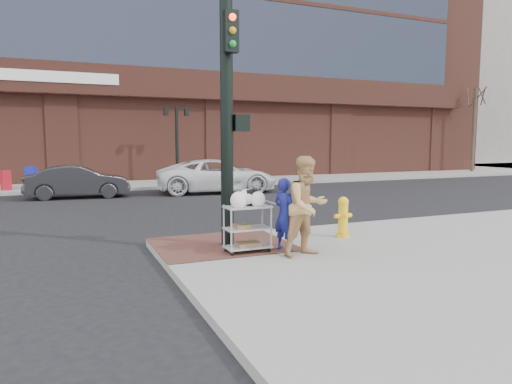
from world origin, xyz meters
name	(u,v)px	position (x,y,z in m)	size (l,w,h in m)	color
ground	(265,258)	(0.00, 0.00, 0.00)	(220.00, 220.00, 0.00)	black
sidewalk_far	(248,165)	(12.50, 32.00, 0.07)	(65.00, 36.00, 0.15)	gray
brick_curb_ramp	(222,244)	(-0.60, 0.90, 0.16)	(2.80, 2.40, 0.01)	#4E2B24
filler_block	(429,89)	(40.00, 38.00, 9.00)	(14.00, 20.00, 18.00)	slate
bare_tree_a	(476,86)	(24.00, 16.50, 6.27)	(1.80, 1.80, 7.20)	#382B21
lamp_post	(177,136)	(2.00, 16.00, 2.62)	(1.32, 0.22, 4.00)	black
traffic_signal_pole	(228,116)	(-0.48, 0.77, 2.83)	(0.61, 0.51, 5.00)	black
woman_blue	(285,214)	(0.40, -0.08, 0.88)	(0.53, 0.35, 1.46)	navy
pedestrian_tan	(307,206)	(0.61, -0.61, 1.10)	(0.92, 0.72, 1.90)	tan
sedan_dark	(78,182)	(-3.08, 12.00, 0.67)	(1.43, 4.09, 1.35)	black
minivan_white	(217,176)	(2.83, 11.67, 0.76)	(2.51, 5.45, 1.52)	silver
utility_cart	(247,224)	(-0.34, 0.07, 0.71)	(0.89, 0.50, 1.23)	#929297
fire_hydrant	(343,216)	(2.19, 0.54, 0.62)	(0.44, 0.31, 0.93)	yellow
newsbox_red	(6,180)	(-6.02, 14.95, 0.59)	(0.37, 0.34, 0.89)	#A6131E
newsbox_blue	(31,177)	(-5.02, 15.35, 0.66)	(0.43, 0.39, 1.03)	navy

